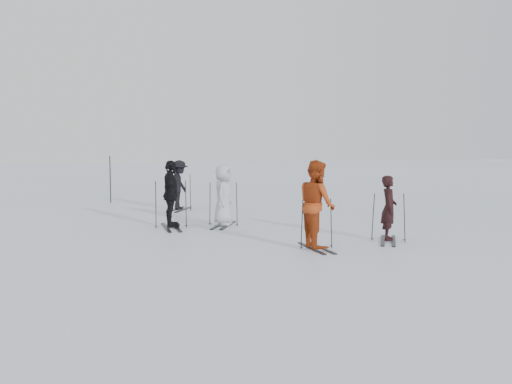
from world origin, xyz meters
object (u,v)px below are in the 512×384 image
skier_red (317,205)px  skier_uphill_left (171,195)px  skier_uphill_far (179,186)px  skier_near_dark (389,209)px  piste_marker (110,179)px  skier_grey (223,196)px

skier_red → skier_uphill_left: size_ratio=1.06×
skier_uphill_left → skier_uphill_far: size_ratio=1.07×
skier_red → skier_uphill_far: bearing=12.3°
skier_near_dark → piste_marker: (-6.86, 10.59, 0.15)m
skier_red → skier_uphill_left: bearing=33.6°
skier_red → piste_marker: skier_red is taller
skier_grey → skier_uphill_far: 4.27m
skier_near_dark → skier_uphill_left: bearing=81.9°
skier_uphill_left → skier_near_dark: bearing=-126.5°
skier_uphill_far → skier_near_dark: bearing=-127.4°
skier_near_dark → skier_grey: skier_grey is taller
skier_grey → skier_uphill_far: (-0.91, 4.17, 0.01)m
skier_near_dark → skier_uphill_far: bearing=55.4°
skier_red → skier_uphill_left: 4.84m
skier_near_dark → skier_grey: size_ratio=0.91×
skier_near_dark → skier_uphill_left: (-4.96, 3.27, 0.15)m
skier_grey → piste_marker: bearing=48.1°
skier_uphill_left → skier_uphill_far: bearing=-10.7°
skier_near_dark → skier_grey: bearing=70.9°
piste_marker → skier_uphill_left: bearing=-75.5°
skier_grey → skier_uphill_far: size_ratio=0.99×
skier_grey → skier_uphill_left: size_ratio=0.92×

